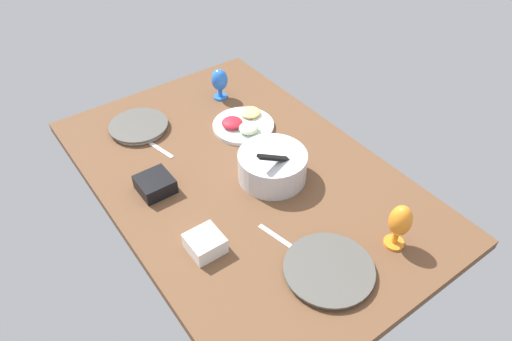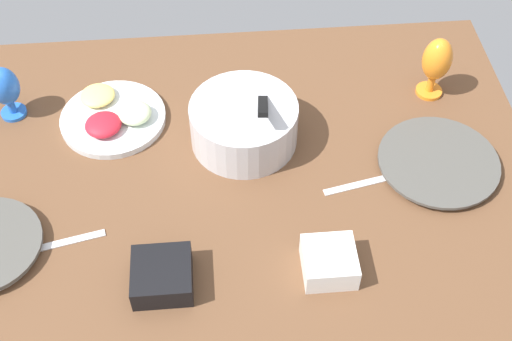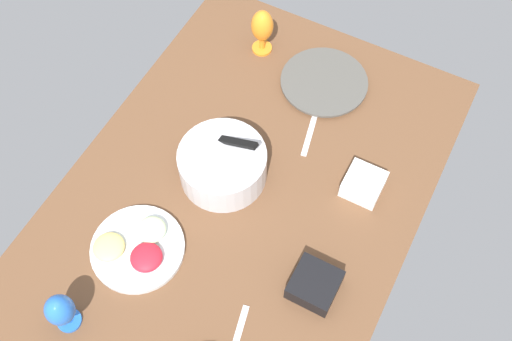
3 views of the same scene
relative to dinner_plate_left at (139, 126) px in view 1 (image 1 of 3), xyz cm
name	(u,v)px [view 1 (image 1 of 3)]	position (x,y,z in cm)	size (l,w,h in cm)	color
ground_plane	(244,178)	(52.36, 20.49, -3.35)	(160.00, 104.00, 4.00)	brown
dinner_plate_left	(139,126)	(0.00, 0.00, 0.00)	(26.07, 26.07, 2.59)	silver
dinner_plate_right	(329,270)	(107.22, 15.91, -0.17)	(29.84, 29.84, 2.26)	silver
mixing_bowl	(272,165)	(60.18, 28.79, 4.95)	(26.96, 26.96, 18.47)	silver
fruit_platter	(243,124)	(26.57, 38.26, 0.50)	(27.42, 27.42, 5.59)	silver
hurricane_glass_orange	(400,222)	(111.65, 42.10, 9.54)	(7.74, 7.74, 17.96)	orange
hurricane_glass_blue	(220,81)	(0.04, 43.23, 7.87)	(7.80, 7.80, 15.34)	blue
square_bowl_white	(205,243)	(75.65, -11.51, 2.11)	(11.41, 11.41, 6.20)	white
square_bowl_black	(155,184)	(39.73, -11.87, 1.99)	(12.76, 12.76, 6.00)	black
fork_by_left_plate	(158,148)	(17.58, 0.56, -1.05)	(18.00, 1.80, 0.60)	silver
fork_by_right_plate	(279,238)	(86.75, 11.51, -1.05)	(18.00, 1.80, 0.60)	silver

